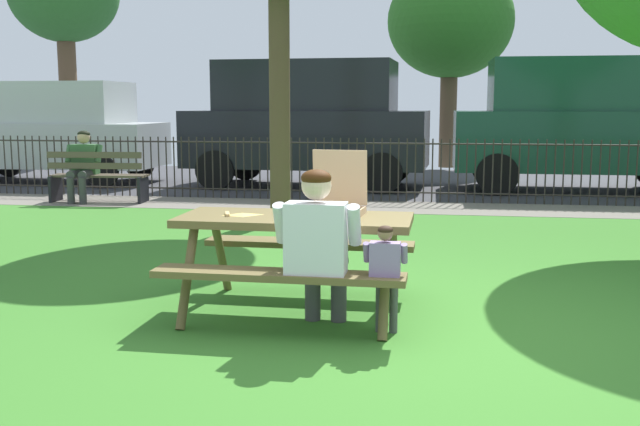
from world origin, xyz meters
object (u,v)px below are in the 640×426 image
object	(u,v)px
pizza_box_open	(335,203)
park_bench_left	(98,177)
parked_car_far_left	(50,130)
parked_car_left	(308,121)
adult_at_table	(318,243)
far_tree_midleft	(450,22)
child_at_table	(386,269)
picnic_table_foreground	(295,238)
parked_car_center	(583,122)
person_on_park_bench	(83,163)
pizza_slice_on_table	(240,214)

from	to	relation	value
pizza_box_open	park_bench_left	distance (m)	7.54
parked_car_far_left	parked_car_left	distance (m)	5.48
parked_car_far_left	parked_car_left	bearing A→B (deg)	-0.00
adult_at_table	far_tree_midleft	size ratio (longest dim) A/B	0.23
far_tree_midleft	child_at_table	bearing A→B (deg)	-92.57
picnic_table_foreground	park_bench_left	xyz separation A→B (m)	(-4.49, 5.94, -0.18)
parked_car_center	far_tree_midleft	world-z (taller)	far_tree_midleft
picnic_table_foreground	far_tree_midleft	world-z (taller)	far_tree_midleft
child_at_table	pizza_box_open	bearing A→B (deg)	123.50
park_bench_left	parked_car_far_left	bearing A→B (deg)	129.93
child_at_table	park_bench_left	xyz separation A→B (m)	(-5.23, 6.49, -0.08)
child_at_table	far_tree_midleft	size ratio (longest dim) A/B	0.16
pizza_box_open	adult_at_table	bearing A→B (deg)	-93.00
parked_car_far_left	parked_car_center	distance (m)	10.69
adult_at_table	park_bench_left	xyz separation A→B (m)	(-4.75, 6.45, -0.24)
picnic_table_foreground	parked_car_left	size ratio (longest dim) A/B	0.38
picnic_table_foreground	child_at_table	world-z (taller)	child_at_table
pizza_box_open	adult_at_table	size ratio (longest dim) A/B	0.43
park_bench_left	parked_car_center	bearing A→B (deg)	19.23
adult_at_table	child_at_table	world-z (taller)	adult_at_table
picnic_table_foreground	pizza_box_open	bearing A→B (deg)	23.52
parked_car_far_left	parked_car_left	world-z (taller)	parked_car_left
person_on_park_bench	far_tree_midleft	size ratio (longest dim) A/B	0.23
adult_at_table	parked_car_left	xyz separation A→B (m)	(-1.69, 9.33, 0.65)
pizza_slice_on_table	picnic_table_foreground	bearing A→B (deg)	1.60
adult_at_table	park_bench_left	size ratio (longest dim) A/B	0.73
parked_car_center	adult_at_table	bearing A→B (deg)	-110.67
picnic_table_foreground	adult_at_table	size ratio (longest dim) A/B	1.53
pizza_box_open	far_tree_midleft	world-z (taller)	far_tree_midleft
person_on_park_bench	far_tree_midleft	world-z (taller)	far_tree_midleft
far_tree_midleft	pizza_box_open	bearing A→B (deg)	-94.55
child_at_table	parked_car_center	bearing A→B (deg)	72.01
adult_at_table	parked_car_center	xyz separation A→B (m)	(3.52, 9.33, 0.65)
parked_car_left	child_at_table	bearing A→B (deg)	-76.95
picnic_table_foreground	parked_car_left	distance (m)	8.97
park_bench_left	person_on_park_bench	size ratio (longest dim) A/B	1.36
parked_car_left	park_bench_left	bearing A→B (deg)	-136.66
child_at_table	picnic_table_foreground	bearing A→B (deg)	143.73
pizza_box_open	parked_car_center	xyz separation A→B (m)	(3.49, 8.70, 0.44)
adult_at_table	person_on_park_bench	distance (m)	8.18
child_at_table	far_tree_midleft	xyz separation A→B (m)	(0.65, 14.37, 3.18)
parked_car_left	adult_at_table	bearing A→B (deg)	-79.72
person_on_park_bench	parked_car_far_left	distance (m)	3.61
pizza_box_open	parked_car_left	size ratio (longest dim) A/B	0.11
far_tree_midleft	parked_car_left	bearing A→B (deg)	-119.42
park_bench_left	picnic_table_foreground	bearing A→B (deg)	-52.93
parked_car_center	pizza_box_open	bearing A→B (deg)	-111.85
pizza_box_open	parked_car_far_left	distance (m)	11.29
pizza_slice_on_table	pizza_box_open	bearing A→B (deg)	10.87
parked_car_center	park_bench_left	bearing A→B (deg)	-160.77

